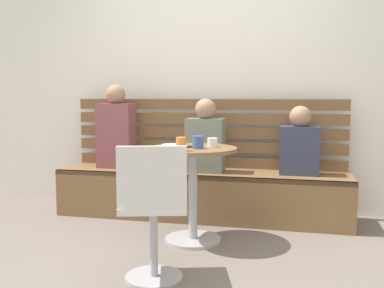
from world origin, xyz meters
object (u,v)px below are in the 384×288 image
object	(u,v)px
plate_small	(172,145)
phone_on_table	(186,147)
person_child_middle	(300,144)
cup_mug_blue	(198,142)
cup_ceramic_white	(212,142)
person_child_left	(205,139)
booth_bench	(201,194)
cafe_table	(193,176)
white_chair	(153,208)
person_adult	(116,130)
cup_tumbler_orange	(181,144)

from	to	relation	value
plate_small	phone_on_table	bearing A→B (deg)	-32.46
person_child_middle	cup_mug_blue	size ratio (longest dim) A/B	6.40
cup_ceramic_white	phone_on_table	xyz separation A→B (m)	(-0.19, -0.08, -0.03)
phone_on_table	person_child_left	bearing A→B (deg)	-56.01
booth_bench	person_child_left	xyz separation A→B (m)	(0.04, -0.02, 0.52)
cup_ceramic_white	person_child_middle	bearing A→B (deg)	44.79
cafe_table	person_child_middle	distance (m)	1.09
white_chair	plate_small	bearing A→B (deg)	98.40
white_chair	person_child_middle	bearing A→B (deg)	60.77
booth_bench	plate_small	xyz separation A→B (m)	(-0.10, -0.61, 0.52)
person_child_left	cup_ceramic_white	xyz separation A→B (m)	(0.18, -0.60, 0.04)
white_chair	person_adult	size ratio (longest dim) A/B	1.06
booth_bench	white_chair	xyz separation A→B (m)	(0.03, -1.49, 0.24)
person_child_middle	cup_mug_blue	xyz separation A→B (m)	(-0.75, -0.79, 0.08)
cup_mug_blue	plate_small	xyz separation A→B (m)	(-0.24, 0.14, -0.04)
white_chair	person_child_left	size ratio (longest dim) A/B	1.27
cafe_table	white_chair	distance (m)	0.82
person_adult	plate_small	world-z (taller)	person_adult
cup_mug_blue	person_adult	bearing A→B (deg)	141.68
white_chair	cup_tumbler_orange	world-z (taller)	white_chair
person_child_left	plate_small	bearing A→B (deg)	-103.91
cafe_table	cup_mug_blue	bearing A→B (deg)	-51.34
white_chair	cup_tumbler_orange	xyz separation A→B (m)	(0.03, 0.57, 0.33)
person_adult	plate_small	bearing A→B (deg)	-40.79
booth_bench	plate_small	world-z (taller)	plate_small
cup_mug_blue	cup_ceramic_white	xyz separation A→B (m)	(0.09, 0.13, -0.01)
person_adult	person_child_middle	bearing A→B (deg)	0.25
white_chair	plate_small	xyz separation A→B (m)	(-0.13, 0.88, 0.28)
white_chair	cafe_table	bearing A→B (deg)	86.04
cup_mug_blue	cup_tumbler_orange	bearing A→B (deg)	-115.87
white_chair	phone_on_table	distance (m)	0.84
white_chair	cup_mug_blue	bearing A→B (deg)	81.60
cup_ceramic_white	plate_small	bearing A→B (deg)	179.35
cup_tumbler_orange	cup_mug_blue	bearing A→B (deg)	64.13
booth_bench	cup_tumbler_orange	world-z (taller)	cup_tumbler_orange
booth_bench	person_child_left	distance (m)	0.52
cup_ceramic_white	phone_on_table	world-z (taller)	cup_ceramic_white
booth_bench	person_child_left	size ratio (longest dim) A/B	4.03
person_adult	cup_tumbler_orange	xyz separation A→B (m)	(0.90, -0.95, -0.01)
person_child_middle	phone_on_table	distance (m)	1.13
cup_ceramic_white	cup_mug_blue	bearing A→B (deg)	-123.28
cup_tumbler_orange	person_child_left	bearing A→B (deg)	90.50
cup_tumbler_orange	phone_on_table	world-z (taller)	cup_tumbler_orange
cafe_table	person_child_middle	bearing A→B (deg)	41.97
cafe_table	phone_on_table	size ratio (longest dim) A/B	5.29
cup_ceramic_white	plate_small	world-z (taller)	cup_ceramic_white
cafe_table	person_child_middle	xyz separation A→B (m)	(0.80, 0.72, 0.19)
white_chair	cup_ceramic_white	distance (m)	0.95
white_chair	cup_mug_blue	world-z (taller)	white_chair
person_adult	person_child_middle	world-z (taller)	person_adult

